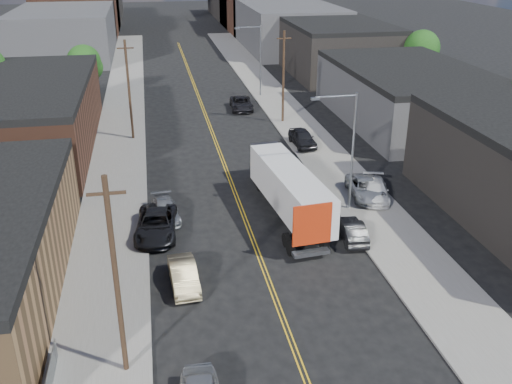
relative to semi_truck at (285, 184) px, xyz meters
name	(u,v)px	position (x,y,z in m)	size (l,w,h in m)	color
ground	(199,99)	(-3.14, 34.38, -2.22)	(260.00, 260.00, 0.00)	black
centerline	(213,135)	(-3.14, 19.38, -2.22)	(0.32, 120.00, 0.01)	gold
sidewalk_left	(121,139)	(-12.64, 19.38, -2.15)	(5.00, 140.00, 0.15)	slate
sidewalk_right	(301,129)	(6.36, 19.38, -2.15)	(5.00, 140.00, 0.15)	slate
warehouse_brown	(26,116)	(-21.14, 18.38, 1.08)	(12.00, 26.00, 6.60)	#47281C
industrial_right_b	(408,94)	(18.86, 20.38, 0.83)	(14.00, 24.00, 6.10)	#39393C
industrial_right_c	(336,48)	(18.86, 46.38, 1.58)	(14.00, 22.00, 7.60)	black
skyline_left_a	(66,32)	(-23.14, 69.38, 1.78)	(16.00, 30.00, 8.00)	#39393C
skyline_right_a	(288,26)	(16.86, 69.38, 1.78)	(16.00, 30.00, 8.00)	#39393C
skyline_left_b	(79,10)	(-23.14, 94.38, 2.78)	(16.00, 26.00, 10.00)	#47281C
skyline_right_b	(262,7)	(16.86, 94.38, 2.78)	(16.00, 26.00, 10.00)	#47281C
skyline_left_c	(87,8)	(-23.14, 114.38, 1.28)	(16.00, 40.00, 7.00)	black
skyline_right_c	(247,5)	(16.86, 114.38, 1.28)	(16.00, 40.00, 7.00)	black
streetlight_near	(348,143)	(4.46, -0.62, 3.10)	(3.39, 0.25, 9.00)	gray
streetlight_far	(257,55)	(4.46, 34.38, 3.10)	(3.39, 0.25, 9.00)	gray
utility_pole_left_near	(116,278)	(-11.34, -15.62, 2.92)	(1.60, 0.26, 10.00)	black
utility_pole_left_far	(129,90)	(-11.34, 19.38, 2.92)	(1.60, 0.26, 10.00)	black
utility_pole_right	(283,77)	(5.06, 22.38, 2.92)	(1.60, 0.26, 10.00)	black
tree_left_far	(85,64)	(-17.08, 36.38, 2.34)	(4.35, 4.20, 6.97)	black
tree_right_far	(422,51)	(26.92, 34.38, 2.95)	(4.85, 4.76, 7.91)	black
semi_truck	(285,184)	(0.00, 0.00, 0.00)	(3.68, 15.13, 3.90)	silver
car_left_b	(184,275)	(-8.14, -8.84, -1.51)	(1.51, 4.32, 1.42)	#8D7F5C
car_left_c	(156,224)	(-9.54, -2.10, -1.40)	(2.71, 5.89, 1.64)	black
car_left_d	(165,210)	(-8.85, 0.38, -1.57)	(1.83, 4.51, 1.31)	#949698
car_right_oncoming	(352,230)	(3.46, -5.19, -1.53)	(1.46, 4.18, 1.38)	black
car_right_lot_a	(366,188)	(6.80, 1.11, -1.35)	(2.39, 5.17, 1.44)	#ACAFB1
car_right_lot_b	(375,190)	(7.42, 0.60, -1.39)	(1.92, 4.72, 1.37)	silver
car_right_lot_c	(302,138)	(5.06, 13.83, -1.27)	(1.90, 4.72, 1.61)	black
car_ahead_truck	(241,104)	(1.36, 28.34, -1.47)	(2.50, 5.42, 1.51)	black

